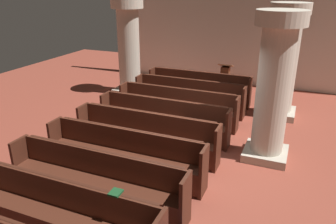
% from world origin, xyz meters
% --- Properties ---
extents(ground_plane, '(19.20, 19.20, 0.00)m').
position_xyz_m(ground_plane, '(0.00, 0.00, 0.00)').
color(ground_plane, brown).
extents(back_wall, '(10.00, 0.16, 4.50)m').
position_xyz_m(back_wall, '(0.00, 6.08, 2.25)').
color(back_wall, silver).
rests_on(back_wall, ground).
extents(pew_row_0, '(3.36, 0.46, 0.95)m').
position_xyz_m(pew_row_0, '(-0.68, 3.56, 0.51)').
color(pew_row_0, '#4C2316').
rests_on(pew_row_0, ground).
extents(pew_row_1, '(3.36, 0.46, 0.95)m').
position_xyz_m(pew_row_1, '(-0.68, 2.58, 0.51)').
color(pew_row_1, '#4C2316').
rests_on(pew_row_1, ground).
extents(pew_row_2, '(3.36, 0.47, 0.95)m').
position_xyz_m(pew_row_2, '(-0.68, 1.60, 0.51)').
color(pew_row_2, '#4C2316').
rests_on(pew_row_2, ground).
extents(pew_row_3, '(3.36, 0.46, 0.95)m').
position_xyz_m(pew_row_3, '(-0.68, 0.62, 0.51)').
color(pew_row_3, '#4C2316').
rests_on(pew_row_3, ground).
extents(pew_row_4, '(3.36, 0.46, 0.95)m').
position_xyz_m(pew_row_4, '(-0.68, -0.35, 0.51)').
color(pew_row_4, '#4C2316').
rests_on(pew_row_4, ground).
extents(pew_row_5, '(3.36, 0.47, 0.95)m').
position_xyz_m(pew_row_5, '(-0.68, -1.33, 0.51)').
color(pew_row_5, '#4C2316').
rests_on(pew_row_5, ground).
extents(pew_row_6, '(3.36, 0.46, 0.95)m').
position_xyz_m(pew_row_6, '(-0.68, -2.31, 0.51)').
color(pew_row_6, '#4C2316').
rests_on(pew_row_6, ground).
extents(pew_row_7, '(3.36, 0.46, 0.95)m').
position_xyz_m(pew_row_7, '(-0.68, -3.29, 0.51)').
color(pew_row_7, '#4C2316').
rests_on(pew_row_7, ground).
extents(pillar_aisle_side, '(1.06, 1.06, 3.17)m').
position_xyz_m(pillar_aisle_side, '(1.86, 3.22, 1.65)').
color(pillar_aisle_side, '#B6AD9A').
rests_on(pillar_aisle_side, ground).
extents(pillar_far_side, '(1.06, 1.06, 3.17)m').
position_xyz_m(pillar_far_side, '(-3.16, 3.45, 1.65)').
color(pillar_far_side, '#B6AD9A').
rests_on(pillar_far_side, ground).
extents(pillar_aisle_rear, '(1.00, 1.00, 3.17)m').
position_xyz_m(pillar_aisle_rear, '(1.86, 0.51, 1.65)').
color(pillar_aisle_rear, '#B6AD9A').
rests_on(pillar_aisle_rear, ground).
extents(lectern, '(0.48, 0.45, 1.08)m').
position_xyz_m(lectern, '(-0.07, 4.62, 0.45)').
color(lectern, brown).
rests_on(lectern, ground).
extents(hymn_book, '(0.16, 0.18, 0.03)m').
position_xyz_m(hymn_book, '(0.22, -3.10, 0.96)').
color(hymn_book, '#194723').
rests_on(hymn_book, pew_row_7).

